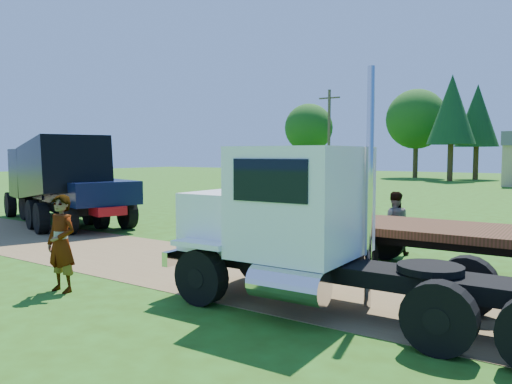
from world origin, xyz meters
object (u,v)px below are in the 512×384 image
Objects in this scene: black_dump_truck at (53,176)px; navy_truck at (71,184)px; orange_pickup at (270,206)px; spectator_a at (61,244)px; white_semi_tractor at (305,226)px; flatbed_trailer at (483,241)px.

black_dump_truck is 0.77m from navy_truck.
orange_pickup is 11.10m from spectator_a.
spectator_a is at bearing -157.96° from white_semi_tractor.
spectator_a is at bearing -20.19° from navy_truck.
flatbed_trailer is at bearing 56.78° from white_semi_tractor.
white_semi_tractor reaches higher than spectator_a.
black_dump_truck is 16.00m from flatbed_trailer.
navy_truck reaches higher than flatbed_trailer.
spectator_a is at bearing -141.03° from flatbed_trailer.
black_dump_truck is 8.79m from orange_pickup.
flatbed_trailer is 8.93m from spectator_a.
navy_truck is (-13.06, 4.22, 0.12)m from white_semi_tractor.
flatbed_trailer reaches higher than spectator_a.
navy_truck is at bearing 160.40° from white_semi_tractor.
black_dump_truck is at bearing -130.09° from navy_truck.
black_dump_truck reaches higher than orange_pickup.
white_semi_tractor reaches higher than navy_truck.
spectator_a is (-6.82, -5.77, 0.10)m from flatbed_trailer.
white_semi_tractor is at bearing -162.76° from orange_pickup.
black_dump_truck is at bearing 178.64° from flatbed_trailer.
navy_truck is 1.52× the size of orange_pickup.
white_semi_tractor is at bearing -122.76° from flatbed_trailer.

